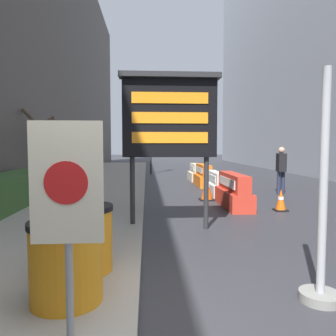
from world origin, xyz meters
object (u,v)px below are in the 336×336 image
at_px(warning_sign, 67,197).
at_px(traffic_cone_mid, 281,200).
at_px(message_board, 170,118).
at_px(traffic_cone_near, 207,188).
at_px(traffic_light_near_curb, 151,120).
at_px(jersey_barrier_orange_near, 204,176).
at_px(jersey_barrier_white, 216,184).
at_px(jersey_barrier_cream, 196,173).
at_px(pedestrian_worker, 281,166).
at_px(barrel_drum_middle, 83,238).
at_px(jersey_barrier_red_striped, 233,192).
at_px(barrel_drum_foreground, 66,261).

xyz_separation_m(warning_sign, traffic_cone_mid, (4.07, 5.63, -1.01)).
bearing_deg(message_board, traffic_cone_near, 68.08).
distance_m(warning_sign, traffic_light_near_curb, 17.02).
bearing_deg(traffic_cone_mid, jersey_barrier_orange_near, 101.29).
relative_size(warning_sign, traffic_cone_mid, 3.07).
xyz_separation_m(jersey_barrier_white, traffic_cone_near, (-0.53, -1.21, 0.04)).
bearing_deg(jersey_barrier_cream, message_board, -101.74).
distance_m(jersey_barrier_orange_near, pedestrian_worker, 3.46).
xyz_separation_m(barrel_drum_middle, jersey_barrier_orange_near, (3.17, 9.53, -0.14)).
height_order(message_board, jersey_barrier_orange_near, message_board).
bearing_deg(traffic_cone_mid, jersey_barrier_red_striped, 149.74).
bearing_deg(jersey_barrier_cream, barrel_drum_foreground, -104.27).
bearing_deg(jersey_barrier_cream, traffic_light_near_curb, 120.18).
height_order(jersey_barrier_cream, traffic_light_near_curb, traffic_light_near_curb).
bearing_deg(jersey_barrier_cream, traffic_cone_mid, -81.89).
bearing_deg(jersey_barrier_cream, jersey_barrier_orange_near, -90.00).
height_order(jersey_barrier_white, pedestrian_worker, pedestrian_worker).
height_order(jersey_barrier_red_striped, traffic_cone_mid, jersey_barrier_red_striped).
relative_size(warning_sign, pedestrian_worker, 1.06).
distance_m(jersey_barrier_red_striped, jersey_barrier_white, 2.36).
height_order(traffic_cone_near, traffic_cone_mid, traffic_cone_near).
bearing_deg(jersey_barrier_red_striped, barrel_drum_foreground, -119.74).
distance_m(warning_sign, message_board, 4.19).
height_order(jersey_barrier_white, traffic_cone_mid, jersey_barrier_white).
bearing_deg(barrel_drum_middle, jersey_barrier_white, 65.99).
xyz_separation_m(jersey_barrier_white, jersey_barrier_orange_near, (-0.00, 2.41, 0.05)).
bearing_deg(jersey_barrier_cream, warning_sign, -102.78).
relative_size(jersey_barrier_orange_near, jersey_barrier_cream, 1.13).
distance_m(barrel_drum_foreground, message_board, 3.87).
bearing_deg(barrel_drum_middle, jersey_barrier_red_striped, 56.29).
bearing_deg(barrel_drum_foreground, message_board, 68.84).
relative_size(jersey_barrier_orange_near, traffic_cone_mid, 3.35).
bearing_deg(pedestrian_worker, jersey_barrier_red_striped, -38.77).
bearing_deg(pedestrian_worker, message_board, -35.93).
bearing_deg(pedestrian_worker, jersey_barrier_cream, -147.52).
bearing_deg(jersey_barrier_orange_near, traffic_light_near_curb, 110.12).
relative_size(jersey_barrier_red_striped, jersey_barrier_white, 1.12).
distance_m(message_board, pedestrian_worker, 6.33).
relative_size(message_board, jersey_barrier_orange_near, 1.62).
bearing_deg(traffic_cone_mid, jersey_barrier_white, 109.84).
bearing_deg(warning_sign, jersey_barrier_cream, 77.22).
bearing_deg(barrel_drum_middle, traffic_cone_near, 65.88).
xyz_separation_m(jersey_barrier_cream, traffic_cone_mid, (1.08, -7.57, -0.08)).
xyz_separation_m(jersey_barrier_white, jersey_barrier_cream, (-0.00, 4.58, 0.01)).
bearing_deg(pedestrian_worker, traffic_light_near_curb, -145.54).
distance_m(barrel_drum_middle, jersey_barrier_white, 7.79).
distance_m(barrel_drum_foreground, jersey_barrier_orange_near, 10.82).
relative_size(jersey_barrier_white, traffic_cone_mid, 3.26).
xyz_separation_m(jersey_barrier_red_striped, jersey_barrier_orange_near, (-0.00, 4.78, -0.01)).
height_order(warning_sign, traffic_cone_near, warning_sign).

